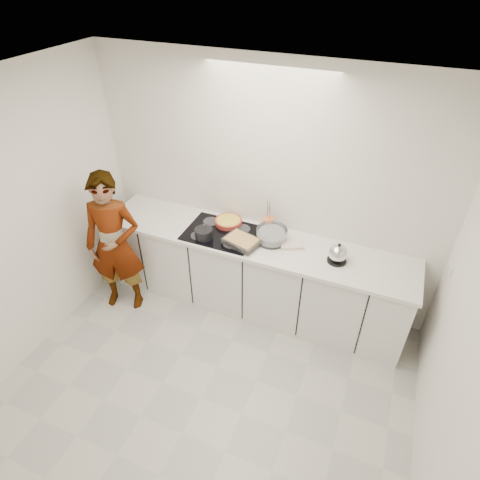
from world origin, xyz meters
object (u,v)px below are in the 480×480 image
at_px(cook, 114,245).
at_px(hob, 221,233).
at_px(mixing_bowl, 272,235).
at_px(kettle, 338,254).
at_px(baking_dish, 242,241).
at_px(tart_dish, 228,221).
at_px(utensil_crock, 268,224).
at_px(saucepan, 204,233).

bearing_deg(cook, hob, 8.14).
bearing_deg(mixing_bowl, kettle, -6.27).
bearing_deg(mixing_bowl, baking_dish, -143.65).
distance_m(tart_dish, mixing_bowl, 0.53).
xyz_separation_m(mixing_bowl, kettle, (0.67, -0.07, 0.02)).
distance_m(baking_dish, kettle, 0.93).
height_order(hob, baking_dish, baking_dish).
distance_m(mixing_bowl, utensil_crock, 0.19).
relative_size(hob, tart_dish, 1.97).
height_order(mixing_bowl, kettle, kettle).
bearing_deg(cook, tart_dish, 15.45).
bearing_deg(cook, saucepan, 3.04).
xyz_separation_m(tart_dish, utensil_crock, (0.42, 0.06, 0.03)).
bearing_deg(saucepan, kettle, 6.58).
bearing_deg(saucepan, tart_dish, 68.45).
bearing_deg(mixing_bowl, hob, -171.86).
distance_m(baking_dish, mixing_bowl, 0.31).
xyz_separation_m(tart_dish, mixing_bowl, (0.52, -0.10, 0.03)).
bearing_deg(kettle, utensil_crock, 162.87).
relative_size(saucepan, cook, 0.14).
bearing_deg(hob, cook, -154.00).
height_order(saucepan, cook, cook).
height_order(baking_dish, mixing_bowl, mixing_bowl).
height_order(kettle, utensil_crock, kettle).
height_order(saucepan, baking_dish, saucepan).
height_order(saucepan, mixing_bowl, saucepan).
xyz_separation_m(tart_dish, kettle, (1.19, -0.17, 0.05)).
relative_size(mixing_bowl, cook, 0.24).
relative_size(hob, kettle, 2.97).
bearing_deg(tart_dish, cook, -146.69).
xyz_separation_m(hob, utensil_crock, (0.43, 0.24, 0.06)).
distance_m(mixing_bowl, kettle, 0.68).
bearing_deg(kettle, mixing_bowl, 173.73).
xyz_separation_m(saucepan, cook, (-0.87, -0.33, -0.17)).
height_order(tart_dish, saucepan, saucepan).
relative_size(baking_dish, kettle, 1.59).
xyz_separation_m(tart_dish, baking_dish, (0.27, -0.28, 0.01)).
distance_m(baking_dish, utensil_crock, 0.38).
distance_m(hob, saucepan, 0.20).
relative_size(saucepan, utensil_crock, 1.62).
height_order(tart_dish, cook, cook).
bearing_deg(hob, utensil_crock, 28.73).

